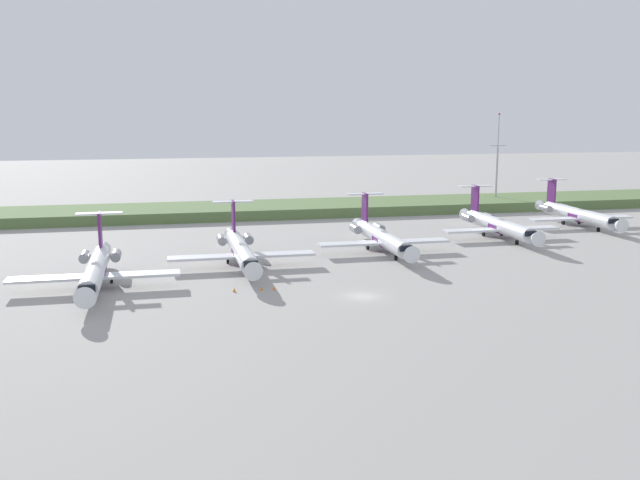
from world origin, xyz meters
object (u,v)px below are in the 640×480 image
Objects in this scene: regional_jet_fourth at (381,237)px; regional_jet_sixth at (577,214)px; regional_jet_second at (96,269)px; antenna_mast at (497,168)px; regional_jet_fifth at (497,224)px; safety_cone_mid_marker at (262,288)px; safety_cone_front_marker at (234,290)px; safety_cone_rear_marker at (274,288)px; regional_jet_third at (241,249)px.

regional_jet_sixth is at bearing 19.84° from regional_jet_fourth.
regional_jet_second is at bearing -160.64° from regional_jet_sixth.
antenna_mast reaches higher than regional_jet_fourth.
antenna_mast is at bearing 64.19° from regional_jet_fifth.
regional_jet_second is 1.00× the size of regional_jet_fifth.
antenna_mast is (20.76, 42.91, 7.16)m from regional_jet_fifth.
regional_jet_fifth is 1.00× the size of regional_jet_sixth.
safety_cone_mid_marker is at bearing -148.30° from regional_jet_fifth.
regional_jet_fourth is 1.00× the size of regional_jet_fifth.
safety_cone_front_marker is (-74.45, -73.76, -9.42)m from antenna_mast.
safety_cone_rear_marker is at bearing -2.38° from safety_cone_front_marker.
antenna_mast is at bearing 93.52° from regional_jet_sixth.
regional_jet_third reaches higher than safety_cone_mid_marker.
regional_jet_fourth is at bearing 18.85° from regional_jet_second.
safety_cone_front_marker is at bearing -152.25° from regional_jet_sixth.
regional_jet_third is at bearing -141.43° from antenna_mast.
safety_cone_rear_marker is at bearing -150.34° from regional_jet_sixth.
regional_jet_sixth is (94.89, 33.34, 0.00)m from regional_jet_second.
regional_jet_sixth reaches higher than safety_cone_rear_marker.
regional_jet_sixth is 86.48m from safety_cone_front_marker.
antenna_mast reaches higher than regional_jet_fifth.
regional_jet_third is 1.33× the size of antenna_mast.
regional_jet_third is 91.96m from antenna_mast.
regional_jet_sixth is 83.18m from safety_cone_mid_marker.
regional_jet_sixth is at bearing 28.95° from safety_cone_mid_marker.
safety_cone_mid_marker is (-70.70, -73.76, -9.42)m from antenna_mast.
safety_cone_front_marker is at bearing -140.82° from regional_jet_fourth.
regional_jet_fourth is 56.36× the size of safety_cone_mid_marker.
safety_cone_mid_marker is at bearing -136.73° from regional_jet_fourth.
regional_jet_second is 19.77m from safety_cone_front_marker.
safety_cone_front_marker is at bearing 177.62° from safety_cone_rear_marker.
regional_jet_sixth is at bearing 22.39° from regional_jet_fifth.
regional_jet_fourth is 36.01m from safety_cone_front_marker.
regional_jet_fourth is 69.49m from antenna_mast.
safety_cone_mid_marker is (3.75, 0.01, 0.00)m from safety_cone_front_marker.
safety_cone_mid_marker is (-24.11, -22.69, -2.26)m from regional_jet_fourth.
regional_jet_fifth is (50.93, 14.26, 0.00)m from regional_jet_third.
regional_jet_sixth is (48.65, 17.55, 0.00)m from regional_jet_fourth.
regional_jet_fourth is (46.24, 15.79, 0.00)m from regional_jet_second.
regional_jet_third and regional_jet_sixth have the same top height.
antenna_mast is (92.83, 66.85, 7.16)m from regional_jet_second.
regional_jet_fifth is 56.36× the size of safety_cone_front_marker.
safety_cone_rear_marker is at bearing -16.70° from regional_jet_second.
regional_jet_fifth is at bearing -115.81° from antenna_mast.
safety_cone_front_marker is (18.38, -6.92, -2.26)m from regional_jet_second.
safety_cone_front_marker is (-27.86, -22.70, -2.26)m from regional_jet_fourth.
antenna_mast is at bearing 38.57° from regional_jet_third.
regional_jet_third reaches higher than safety_cone_front_marker.
regional_jet_second is 1.00× the size of regional_jet_third.
safety_cone_mid_marker is (-49.94, -30.85, -2.26)m from regional_jet_fifth.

